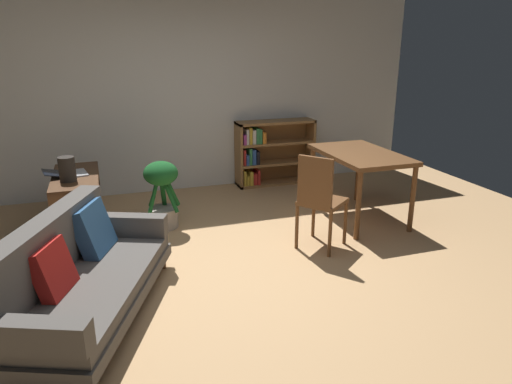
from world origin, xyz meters
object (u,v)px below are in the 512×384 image
at_px(open_laptop, 68,173).
at_px(desk_speaker, 67,169).
at_px(fabric_couch, 76,274).
at_px(potted_floor_plant, 162,191).
at_px(media_console, 78,203).
at_px(dining_table, 360,160).
at_px(bookshelf, 269,152).
at_px(dining_chair_near, 319,197).

bearing_deg(open_laptop, desk_speaker, -85.70).
distance_m(fabric_couch, potted_floor_plant, 1.82).
relative_size(media_console, dining_table, 0.92).
bearing_deg(bookshelf, dining_table, -73.10).
height_order(dining_table, dining_chair_near, dining_chair_near).
height_order(fabric_couch, dining_table, dining_table).
distance_m(open_laptop, dining_chair_near, 2.74).
bearing_deg(media_console, fabric_couch, -88.86).
bearing_deg(bookshelf, fabric_couch, -132.12).
bearing_deg(desk_speaker, bookshelf, 24.63).
bearing_deg(bookshelf, open_laptop, -160.18).
relative_size(media_console, bookshelf, 1.00).
xyz_separation_m(fabric_couch, dining_table, (3.09, 1.18, 0.36)).
bearing_deg(potted_floor_plant, dining_table, -10.78).
relative_size(desk_speaker, dining_chair_near, 0.26).
height_order(open_laptop, potted_floor_plant, potted_floor_plant).
height_order(media_console, desk_speaker, desk_speaker).
distance_m(fabric_couch, dining_chair_near, 2.33).
distance_m(desk_speaker, dining_chair_near, 2.61).
relative_size(open_laptop, bookshelf, 0.43).
bearing_deg(desk_speaker, potted_floor_plant, -1.38).
bearing_deg(dining_table, fabric_couch, -159.09).
height_order(potted_floor_plant, dining_chair_near, dining_chair_near).
height_order(desk_speaker, bookshelf, bookshelf).
height_order(open_laptop, bookshelf, bookshelf).
distance_m(dining_chair_near, bookshelf, 2.36).
height_order(desk_speaker, potted_floor_plant, desk_speaker).
bearing_deg(dining_table, open_laptop, 167.60).
bearing_deg(media_console, bookshelf, 21.11).
distance_m(desk_speaker, bookshelf, 2.96).
xyz_separation_m(fabric_couch, desk_speaker, (-0.09, 1.63, 0.41)).
xyz_separation_m(potted_floor_plant, dining_chair_near, (1.40, -1.08, 0.12)).
relative_size(fabric_couch, dining_chair_near, 2.02).
distance_m(media_console, open_laptop, 0.34).
bearing_deg(fabric_couch, desk_speaker, 93.23).
bearing_deg(dining_table, media_console, 168.02).
xyz_separation_m(dining_table, bookshelf, (-0.51, 1.67, -0.24)).
relative_size(media_console, potted_floor_plant, 1.50).
bearing_deg(fabric_couch, dining_chair_near, 13.05).
bearing_deg(dining_chair_near, open_laptop, 150.13).
relative_size(fabric_couch, open_laptop, 4.05).
bearing_deg(desk_speaker, dining_table, -8.02).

